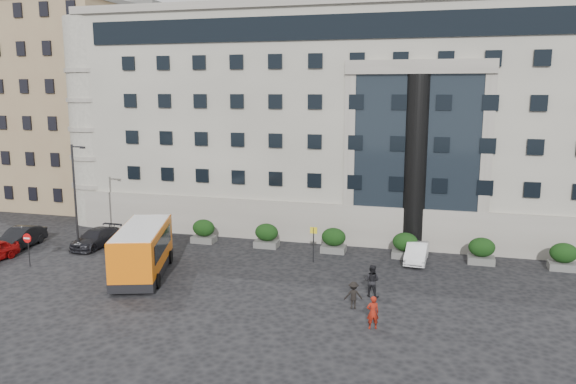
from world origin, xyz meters
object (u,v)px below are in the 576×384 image
(white_taxi, at_px, (417,253))
(pedestrian_b, at_px, (372,281))
(street_lamp, at_px, (76,194))
(no_entry_sign, at_px, (28,243))
(hedge_f, at_px, (564,256))
(hedge_b, at_px, (267,235))
(parked_car_d, at_px, (155,213))
(bus_stop_sign, at_px, (314,238))
(minibus, at_px, (143,249))
(hedge_c, at_px, (334,240))
(parked_car_c, at_px, (96,238))
(red_truck, at_px, (163,197))
(pedestrian_a, at_px, (373,312))
(pedestrian_c, at_px, (353,295))
(parked_car_b, at_px, (20,238))
(hedge_e, at_px, (482,251))
(hedge_a, at_px, (204,231))
(hedge_d, at_px, (405,245))

(white_taxi, distance_m, pedestrian_b, 7.85)
(white_taxi, bearing_deg, street_lamp, -167.93)
(no_entry_sign, bearing_deg, hedge_f, 14.17)
(street_lamp, bearing_deg, hedge_b, 20.07)
(hedge_f, xyz_separation_m, parked_car_d, (-33.50, 6.02, -0.25))
(bus_stop_sign, distance_m, minibus, 11.51)
(hedge_c, height_order, parked_car_c, hedge_c)
(red_truck, xyz_separation_m, pedestrian_a, (23.08, -21.84, -0.65))
(street_lamp, bearing_deg, pedestrian_b, -9.03)
(red_truck, bearing_deg, bus_stop_sign, -20.59)
(street_lamp, relative_size, white_taxi, 1.98)
(parked_car_c, distance_m, pedestrian_c, 22.15)
(parked_car_b, height_order, parked_car_d, parked_car_b)
(parked_car_b, distance_m, pedestrian_b, 27.30)
(parked_car_b, relative_size, parked_car_d, 0.98)
(hedge_c, bearing_deg, parked_car_d, 161.42)
(minibus, bearing_deg, parked_car_d, 97.46)
(minibus, relative_size, parked_car_b, 1.73)
(hedge_f, height_order, no_entry_sign, no_entry_sign)
(hedge_e, distance_m, parked_car_b, 34.07)
(hedge_a, distance_m, pedestrian_c, 17.05)
(hedge_f, height_order, pedestrian_a, hedge_f)
(hedge_f, relative_size, no_entry_sign, 0.79)
(hedge_c, height_order, parked_car_d, hedge_c)
(hedge_d, distance_m, pedestrian_c, 10.64)
(hedge_a, distance_m, white_taxi, 16.48)
(hedge_b, height_order, no_entry_sign, no_entry_sign)
(parked_car_b, bearing_deg, no_entry_sign, -49.89)
(hedge_c, xyz_separation_m, hedge_f, (15.60, 0.00, 0.00))
(minibus, distance_m, pedestrian_a, 16.02)
(hedge_b, distance_m, street_lamp, 14.41)
(hedge_c, distance_m, no_entry_sign, 21.33)
(hedge_e, relative_size, pedestrian_c, 1.19)
(hedge_e, relative_size, pedestrian_a, 1.07)
(minibus, distance_m, red_truck, 19.08)
(bus_stop_sign, distance_m, pedestrian_a, 11.36)
(hedge_c, bearing_deg, hedge_a, 180.00)
(hedge_f, distance_m, minibus, 27.87)
(parked_car_d, distance_m, white_taxi, 24.91)
(hedge_c, height_order, hedge_f, same)
(hedge_b, height_order, pedestrian_b, pedestrian_b)
(red_truck, relative_size, parked_car_b, 1.24)
(pedestrian_a, bearing_deg, minibus, -37.11)
(hedge_c, xyz_separation_m, no_entry_sign, (-19.40, -8.84, 0.72))
(red_truck, bearing_deg, pedestrian_b, -24.57)
(hedge_b, bearing_deg, bus_stop_sign, -33.07)
(parked_car_d, xyz_separation_m, white_taxi, (23.96, -6.82, -0.01))
(street_lamp, distance_m, bus_stop_sign, 17.75)
(hedge_d, xyz_separation_m, pedestrian_c, (-2.12, -10.43, -0.16))
(minibus, bearing_deg, hedge_e, 3.25)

